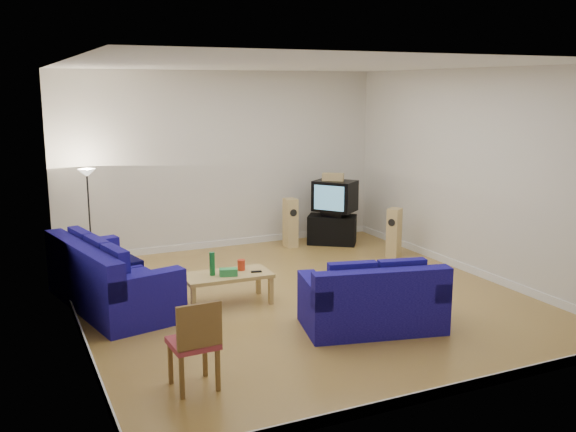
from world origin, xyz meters
name	(u,v)px	position (x,y,z in m)	size (l,w,h in m)	color
room	(300,189)	(0.00, 0.00, 1.54)	(6.01, 6.51, 3.21)	olive
sofa_three_seat	(108,283)	(-2.51, 0.73, 0.34)	(1.49, 2.51, 0.91)	#060058
sofa_loveseat	(373,304)	(0.30, -1.44, 0.32)	(1.83, 1.28, 0.83)	#060058
coffee_table	(227,277)	(-1.01, 0.18, 0.38)	(1.20, 0.62, 0.43)	tan
bottle	(212,264)	(-1.22, 0.19, 0.59)	(0.07, 0.07, 0.32)	#197233
tissue_box	(228,272)	(-1.03, 0.08, 0.48)	(0.24, 0.13, 0.10)	green
red_canister	(241,265)	(-0.78, 0.25, 0.50)	(0.11, 0.11, 0.15)	red
remote	(256,272)	(-0.63, 0.07, 0.44)	(0.14, 0.05, 0.02)	black
tv_stand	(332,230)	(1.92, 2.59, 0.27)	(0.89, 0.49, 0.54)	black
av_receiver	(334,213)	(1.94, 2.56, 0.59)	(0.41, 0.34, 0.10)	black
television	(335,196)	(1.95, 2.55, 0.92)	(0.87, 0.91, 0.57)	black
centre_speaker	(333,177)	(1.92, 2.58, 1.27)	(0.39, 0.16, 0.14)	#D3B672
speaker_left	(290,223)	(1.10, 2.70, 0.45)	(0.22, 0.29, 0.90)	#D3B672
speaker_right	(394,233)	(2.45, 1.32, 0.43)	(0.32, 0.31, 0.85)	#D3B672
floor_lamp	(88,187)	(-2.45, 2.70, 1.36)	(0.28, 0.28, 1.64)	black
dining_chair	(195,340)	(-2.14, -2.10, 0.52)	(0.46, 0.46, 0.93)	brown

